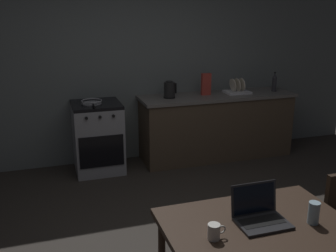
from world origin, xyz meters
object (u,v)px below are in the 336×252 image
Objects in this scene: drinking_glass at (314,213)px; bottle at (274,82)px; cereal_box at (206,84)px; stove_oven at (98,137)px; laptop at (260,215)px; coffee_mug at (214,232)px; frying_pan at (92,102)px; dining_table at (257,235)px; dish_rack at (237,90)px; electric_kettle at (169,90)px.

bottle is at bearing 61.89° from drinking_glass.
bottle is at bearing -3.93° from cereal_box.
laptop is (0.62, -2.89, 0.33)m from stove_oven.
frying_pan is at bearing 96.34° from coffee_mug.
cereal_box is (1.55, 0.05, 0.12)m from frying_pan.
bottle reaches higher than laptop.
laptop is 3.42m from bottle.
stove_oven is 2.97m from laptop.
drinking_glass is 3.09m from cereal_box.
frying_pan is 1.46× the size of cereal_box.
stove_oven reaches higher than dining_table.
dish_rack is at bearing 174.86° from bottle.
bottle is at bearing -1.08° from stove_oven.
electric_kettle is at bearing 180.00° from dish_rack.
electric_kettle reaches higher than coffee_mug.
dining_table is 2.95m from electric_kettle.
stove_oven is at bearing -179.14° from cereal_box.
dining_table is at bearing -106.94° from cereal_box.
drinking_glass is (-1.58, -2.95, -0.23)m from bottle.
dining_table is 0.36m from coffee_mug.
drinking_glass is at bearing -100.48° from cereal_box.
coffee_mug is at bearing -112.19° from cereal_box.
dish_rack is (1.02, 3.00, 0.14)m from drinking_glass.
stove_oven is at bearing 95.23° from coffee_mug.
bottle is (1.55, -0.05, 0.02)m from electric_kettle.
electric_kettle is at bearing 1.58° from frying_pan.
laptop is 2.94m from frying_pan.
dining_table is 8.21× the size of drinking_glass.
bottle is 0.56m from dish_rack.
dining_table is at bearing 11.07° from coffee_mug.
frying_pan reaches higher than coffee_mug.
cereal_box reaches higher than stove_oven.
laptop is 0.36m from coffee_mug.
dish_rack is at bearing 65.03° from dining_table.
coffee_mug is (0.27, -2.97, 0.33)m from stove_oven.
dish_rack reaches higher than stove_oven.
dish_rack reaches higher than drinking_glass.
frying_pan is (-0.06, -0.03, 0.47)m from stove_oven.
frying_pan reaches higher than drinking_glass.
coffee_mug is (-2.24, -2.93, -0.25)m from bottle.
laptop is 2.82× the size of coffee_mug.
bottle is at bearing 69.23° from laptop.
laptop reaches higher than frying_pan.
bottle is at bearing -0.49° from frying_pan.
bottle is at bearing 52.55° from coffee_mug.
stove_oven is at bearing -179.93° from dish_rack.
dish_rack is (1.96, 0.00, 0.50)m from stove_oven.
dish_rack reaches higher than dining_table.
dining_table is 0.38m from drinking_glass.
dining_table is 3.09m from cereal_box.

